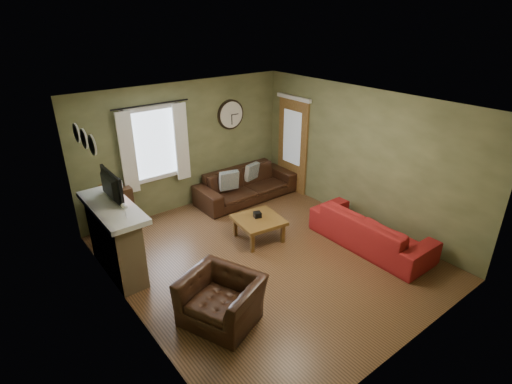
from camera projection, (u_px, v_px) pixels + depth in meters
floor at (266, 257)px, 6.81m from camera, size 4.60×5.20×0.00m
ceiling at (268, 105)px, 5.72m from camera, size 4.60×5.20×0.00m
wall_left at (124, 234)px, 4.98m from camera, size 0.00×5.20×2.60m
wall_right at (361, 157)px, 7.54m from camera, size 0.00×5.20×2.60m
wall_back at (186, 147)px, 8.13m from camera, size 4.60×0.00×2.60m
wall_front at (416, 264)px, 4.40m from camera, size 4.60×0.00×2.60m
fireplace at (116, 241)px, 6.23m from camera, size 0.40×1.40×1.10m
firebox at (129, 251)px, 6.44m from camera, size 0.04×0.60×0.55m
mantel at (112, 207)px, 6.00m from camera, size 0.58×1.60×0.08m
tv at (107, 191)px, 6.03m from camera, size 0.08×0.60×0.35m
tv_screen at (112, 186)px, 6.05m from camera, size 0.02×0.62×0.36m
medallion_left at (92, 145)px, 5.17m from camera, size 0.28×0.28×0.03m
medallion_mid at (84, 139)px, 5.42m from camera, size 0.28×0.28×0.03m
medallion_right at (77, 133)px, 5.67m from camera, size 0.28×0.28×0.03m
window_pane at (153, 144)px, 7.64m from camera, size 1.00×0.02×1.30m
curtain_rod at (151, 105)px, 7.24m from camera, size 0.03×0.03×1.50m
curtain_left at (128, 154)px, 7.28m from camera, size 0.28×0.04×1.55m
curtain_right at (182, 142)px, 7.89m from camera, size 0.28×0.04×1.55m
wall_clock at (231, 115)px, 8.49m from camera, size 0.64×0.06×0.64m
door at (293, 146)px, 8.96m from camera, size 0.05×0.90×2.10m
bookshelf at (114, 211)px, 7.43m from camera, size 0.71×0.30×0.85m
book at (105, 186)px, 7.17m from camera, size 0.31×0.31×0.02m
sofa_brown at (246, 185)px, 8.78m from camera, size 2.26×0.88×0.66m
pillow_left at (252, 172)px, 8.89m from camera, size 0.39×0.20×0.37m
pillow_right at (229, 180)px, 8.44m from camera, size 0.43×0.21×0.41m
sofa_red at (371, 230)px, 7.01m from camera, size 0.86×2.19×0.64m
armchair at (221, 299)px, 5.33m from camera, size 1.19×1.25×0.65m
coffee_table at (259, 229)px, 7.26m from camera, size 0.89×0.89×0.42m
tissue_box at (257, 218)px, 7.23m from camera, size 0.16×0.16×0.10m
wine_glass_a at (126, 212)px, 5.56m from camera, size 0.07×0.07×0.21m
wine_glass_b at (124, 210)px, 5.59m from camera, size 0.07×0.07×0.21m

